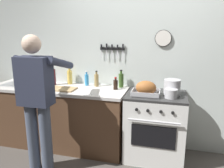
% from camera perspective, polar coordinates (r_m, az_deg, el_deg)
% --- Properties ---
extents(wall_back, '(6.00, 0.13, 2.60)m').
position_cam_1_polar(wall_back, '(3.19, 8.25, 6.38)').
color(wall_back, silver).
rests_on(wall_back, ground).
extents(counter_block, '(2.03, 0.65, 0.90)m').
position_cam_1_polar(counter_block, '(3.43, -13.75, -7.95)').
color(counter_block, brown).
rests_on(counter_block, ground).
extents(stove, '(0.76, 0.67, 0.90)m').
position_cam_1_polar(stove, '(3.05, 11.07, -10.70)').
color(stove, white).
rests_on(stove, ground).
extents(person_cook, '(0.51, 0.63, 1.66)m').
position_cam_1_polar(person_cook, '(2.70, -18.90, -3.06)').
color(person_cook, '#4C566B').
rests_on(person_cook, ground).
extents(roasting_pan, '(0.35, 0.26, 0.19)m').
position_cam_1_polar(roasting_pan, '(2.79, 8.81, -1.22)').
color(roasting_pan, '#B7B7BC').
rests_on(roasting_pan, stove).
extents(stock_pot, '(0.21, 0.21, 0.20)m').
position_cam_1_polar(stock_pot, '(2.89, 15.34, -0.82)').
color(stock_pot, '#B7B7BC').
rests_on(stock_pot, stove).
extents(saucepan, '(0.15, 0.15, 0.11)m').
position_cam_1_polar(saucepan, '(2.76, 15.15, -2.41)').
color(saucepan, '#B7B7BC').
rests_on(saucepan, stove).
extents(cutting_board, '(0.36, 0.24, 0.02)m').
position_cam_1_polar(cutting_board, '(3.13, -12.76, -1.25)').
color(cutting_board, tan).
rests_on(cutting_board, counter_block).
extents(bottle_cooking_oil, '(0.08, 0.08, 0.26)m').
position_cam_1_polar(bottle_cooking_oil, '(3.42, -10.93, 1.84)').
color(bottle_cooking_oil, gold).
rests_on(bottle_cooking_oil, counter_block).
extents(bottle_dish_soap, '(0.06, 0.06, 0.22)m').
position_cam_1_polar(bottle_dish_soap, '(3.29, -6.59, 1.17)').
color(bottle_dish_soap, '#338CCC').
rests_on(bottle_dish_soap, counter_block).
extents(bottle_olive_oil, '(0.07, 0.07, 0.26)m').
position_cam_1_polar(bottle_olive_oil, '(3.16, 2.36, 1.02)').
color(bottle_olive_oil, '#385623').
rests_on(bottle_olive_oil, counter_block).
extents(bottle_wine_red, '(0.08, 0.08, 0.30)m').
position_cam_1_polar(bottle_wine_red, '(3.43, -15.06, 1.91)').
color(bottle_wine_red, '#47141E').
rests_on(bottle_wine_red, counter_block).
extents(bottle_vinegar, '(0.06, 0.06, 0.23)m').
position_cam_1_polar(bottle_vinegar, '(3.23, -4.06, 1.07)').
color(bottle_vinegar, '#997F4C').
rests_on(bottle_vinegar, counter_block).
extents(bottle_soy_sauce, '(0.06, 0.06, 0.17)m').
position_cam_1_polar(bottle_soy_sauce, '(3.05, 0.93, -0.11)').
color(bottle_soy_sauce, black).
rests_on(bottle_soy_sauce, counter_block).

